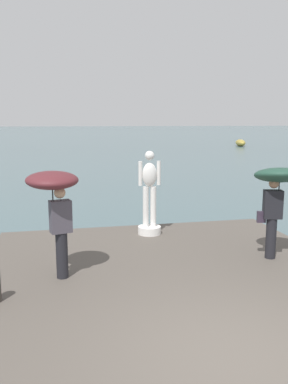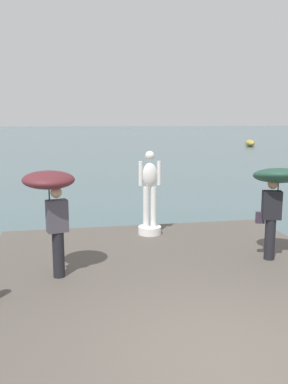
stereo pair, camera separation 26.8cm
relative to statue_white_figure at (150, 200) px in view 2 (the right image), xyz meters
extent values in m
plane|color=#4C666B|center=(-0.19, 34.33, -1.30)|extent=(400.00, 400.00, 0.00)
cube|color=#564F47|center=(-0.19, -3.87, -1.10)|extent=(7.24, 9.60, 0.40)
cylinder|color=white|center=(0.00, 0.00, -0.80)|extent=(0.60, 0.60, 0.20)
cylinder|color=white|center=(-0.10, 0.00, -0.17)|extent=(0.15, 0.15, 1.05)
cylinder|color=white|center=(0.10, 0.00, -0.17)|extent=(0.15, 0.15, 1.05)
ellipsoid|color=white|center=(0.00, 0.00, 0.66)|extent=(0.38, 0.26, 0.62)
sphere|color=white|center=(0.00, 0.00, 1.15)|extent=(0.24, 0.24, 0.24)
cylinder|color=white|center=(-0.24, 0.00, 0.70)|extent=(0.10, 0.10, 0.62)
cylinder|color=white|center=(0.24, 0.00, 0.70)|extent=(0.10, 0.10, 0.62)
cylinder|color=black|center=(-2.27, -2.58, -0.46)|extent=(0.22, 0.22, 0.88)
cube|color=#47424C|center=(-2.27, -2.58, 0.28)|extent=(0.43, 0.33, 0.60)
sphere|color=tan|center=(-2.27, -2.58, 0.73)|extent=(0.21, 0.21, 0.21)
cylinder|color=#262626|center=(-2.40, -2.57, 0.61)|extent=(0.02, 0.02, 0.55)
ellipsoid|color=#5B2328|center=(-2.40, -2.57, 0.96)|extent=(1.16, 1.17, 0.36)
cylinder|color=black|center=(2.12, -2.39, -0.46)|extent=(0.22, 0.22, 0.88)
cube|color=black|center=(2.12, -2.39, 0.28)|extent=(0.43, 0.33, 0.60)
sphere|color=#A87A5B|center=(2.12, -2.39, 0.73)|extent=(0.21, 0.21, 0.21)
cylinder|color=#262626|center=(2.24, -2.39, 0.58)|extent=(0.02, 0.02, 0.49)
ellipsoid|color=#234738|center=(2.24, -2.39, 0.90)|extent=(1.30, 1.32, 0.47)
cube|color=#332838|center=(1.91, -2.31, 0.00)|extent=(0.20, 0.14, 0.24)
ellipsoid|color=#B2993D|center=(21.48, 39.88, -0.87)|extent=(2.13, 3.87, 0.86)
camera|label=1|loc=(-2.30, -9.99, 2.02)|focal=37.97mm
camera|label=2|loc=(-2.04, -10.05, 2.02)|focal=37.97mm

